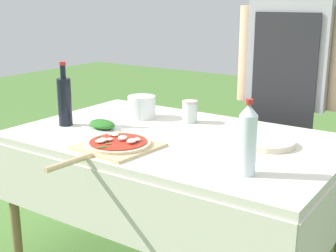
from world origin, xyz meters
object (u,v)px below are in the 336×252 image
at_px(person_cook, 289,80).
at_px(mixing_tub, 142,107).
at_px(prep_table, 175,152).
at_px(sauce_jar, 190,113).
at_px(oil_bottle, 65,100).
at_px(water_bottle, 248,139).
at_px(pizza_on_peel, 116,145).
at_px(herb_container, 102,125).
at_px(plate_stack, 267,143).

height_order(person_cook, mixing_tub, person_cook).
bearing_deg(prep_table, sauce_jar, 106.67).
distance_m(prep_table, oil_bottle, 0.61).
xyz_separation_m(prep_table, mixing_tub, (-0.33, 0.18, 0.14)).
xyz_separation_m(prep_table, water_bottle, (0.48, -0.27, 0.21)).
bearing_deg(oil_bottle, prep_table, 15.21).
height_order(pizza_on_peel, oil_bottle, oil_bottle).
relative_size(oil_bottle, herb_container, 1.53).
bearing_deg(sauce_jar, oil_bottle, -140.44).
bearing_deg(mixing_tub, oil_bottle, -123.35).
height_order(prep_table, sauce_jar, sauce_jar).
bearing_deg(plate_stack, prep_table, -166.70).
bearing_deg(pizza_on_peel, oil_bottle, 167.10).
height_order(oil_bottle, herb_container, oil_bottle).
height_order(person_cook, herb_container, person_cook).
bearing_deg(pizza_on_peel, person_cook, 75.56).
height_order(prep_table, pizza_on_peel, pizza_on_peel).
relative_size(prep_table, plate_stack, 6.19).
relative_size(oil_bottle, water_bottle, 1.14).
height_order(mixing_tub, sauce_jar, mixing_tub).
xyz_separation_m(water_bottle, plate_stack, (-0.07, 0.36, -0.12)).
height_order(oil_bottle, sauce_jar, oil_bottle).
distance_m(oil_bottle, plate_stack, 1.00).
height_order(pizza_on_peel, plate_stack, pizza_on_peel).
relative_size(water_bottle, plate_stack, 1.14).
distance_m(person_cook, pizza_on_peel, 1.10).
distance_m(mixing_tub, sauce_jar, 0.27).
xyz_separation_m(oil_bottle, mixing_tub, (0.22, 0.33, -0.07)).
bearing_deg(oil_bottle, plate_stack, 14.41).
height_order(prep_table, oil_bottle, oil_bottle).
bearing_deg(plate_stack, pizza_on_peel, -142.45).
xyz_separation_m(prep_table, pizza_on_peel, (-0.10, -0.30, 0.09)).
bearing_deg(prep_table, water_bottle, -29.00).
distance_m(pizza_on_peel, mixing_tub, 0.53).
bearing_deg(sauce_jar, water_bottle, -42.80).
xyz_separation_m(person_cook, plate_stack, (0.15, -0.63, -0.17)).
distance_m(person_cook, oil_bottle, 1.20).
distance_m(oil_bottle, mixing_tub, 0.41).
xyz_separation_m(pizza_on_peel, water_bottle, (0.58, 0.03, 0.12)).
bearing_deg(plate_stack, water_bottle, -78.70).
relative_size(person_cook, water_bottle, 5.74).
xyz_separation_m(oil_bottle, herb_container, (0.20, 0.05, -0.11)).
height_order(prep_table, plate_stack, plate_stack).
distance_m(pizza_on_peel, oil_bottle, 0.49).
bearing_deg(mixing_tub, water_bottle, -28.93).
xyz_separation_m(mixing_tub, plate_stack, (0.74, -0.09, -0.05)).
relative_size(pizza_on_peel, oil_bottle, 1.70).
distance_m(prep_table, pizza_on_peel, 0.33).
height_order(person_cook, oil_bottle, person_cook).
xyz_separation_m(person_cook, sauce_jar, (-0.33, -0.48, -0.13)).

